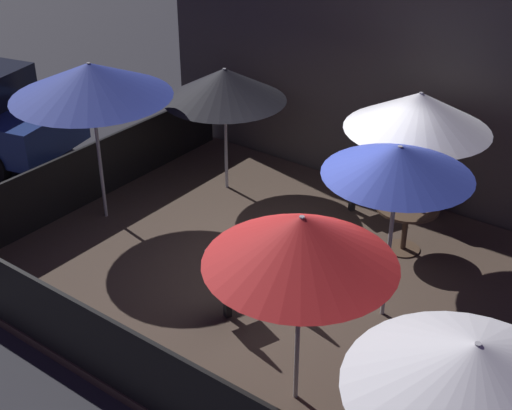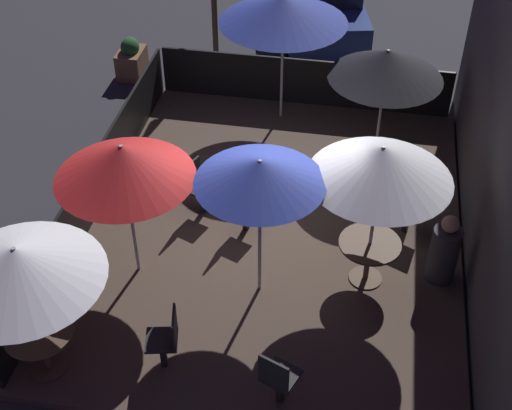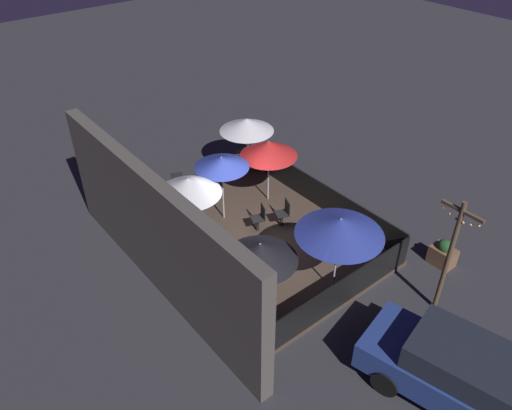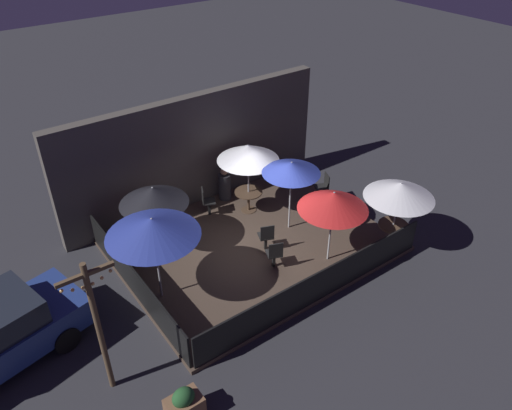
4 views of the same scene
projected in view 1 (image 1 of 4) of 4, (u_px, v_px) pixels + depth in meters
ground_plane at (289, 283)px, 9.60m from camera, size 60.00×60.00×0.00m
patio_deck at (290, 279)px, 9.57m from camera, size 7.49×5.81×0.12m
building_wall at (408, 88)px, 10.88m from camera, size 9.09×0.36×3.71m
fence_front at (134, 366)px, 7.31m from camera, size 7.29×0.05×0.95m
fence_side_left at (97, 170)px, 11.24m from camera, size 0.05×5.61×0.95m
patio_umbrella_0 at (473, 368)px, 5.25m from camera, size 1.95×1.95×2.12m
patio_umbrella_1 at (419, 111)px, 9.09m from camera, size 1.91×1.91×2.35m
patio_umbrella_2 at (225, 85)px, 10.90m from camera, size 1.92×1.92×2.03m
patio_umbrella_3 at (301, 240)px, 6.64m from camera, size 1.89×1.89×2.23m
patio_umbrella_4 at (90, 80)px, 9.87m from camera, size 2.28×2.28×2.43m
patio_umbrella_5 at (399, 161)px, 7.81m from camera, size 1.70×1.70×2.28m
dining_table_1 at (407, 215)px, 9.84m from camera, size 0.88×0.88×0.71m
patio_chair_0 at (278, 263)px, 8.90m from camera, size 0.52×0.52×0.93m
patio_chair_1 at (222, 284)px, 8.52m from camera, size 0.52×0.52×0.92m
patio_chair_2 at (351, 178)px, 10.89m from camera, size 0.53×0.53×0.95m
patio_chair_4 at (480, 374)px, 7.15m from camera, size 0.48×0.48×0.95m
patron_0 at (424, 186)px, 10.72m from camera, size 0.44×0.44×1.15m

